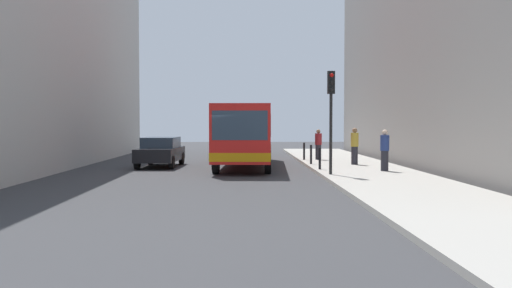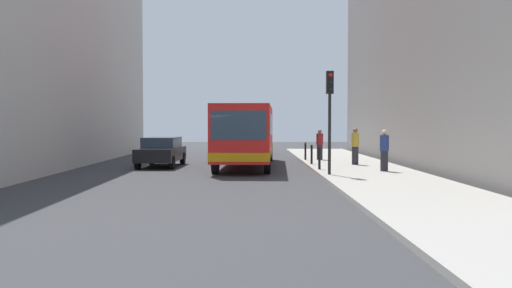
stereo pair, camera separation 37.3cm
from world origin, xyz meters
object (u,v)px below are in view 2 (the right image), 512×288
(pedestrian_far_sidewalk, at_px, (320,145))
(bollard_mid, at_px, (312,154))
(bus, at_px, (246,132))
(car_behind_bus, at_px, (249,143))
(bollard_near, at_px, (319,159))
(car_beside_bus, at_px, (161,151))
(pedestrian_near_signal, at_px, (384,150))
(traffic_light, at_px, (330,103))
(bollard_far, at_px, (305,151))
(pedestrian_mid_sidewalk, at_px, (355,146))

(pedestrian_far_sidewalk, bearing_deg, bollard_mid, -81.58)
(bus, height_order, car_behind_bus, bus)
(bollard_near, xyz_separation_m, bollard_mid, (0.00, 3.18, 0.00))
(car_beside_bus, relative_size, pedestrian_far_sidewalk, 2.66)
(pedestrian_near_signal, bearing_deg, pedestrian_far_sidewalk, -52.62)
(bollard_mid, xyz_separation_m, pedestrian_far_sidewalk, (0.80, 3.26, 0.37))
(pedestrian_near_signal, bearing_deg, bollard_near, 4.07)
(bus, distance_m, traffic_light, 7.05)
(bus, xyz_separation_m, car_beside_bus, (-4.27, -0.12, -0.94))
(pedestrian_far_sidewalk, bearing_deg, traffic_light, -72.27)
(bollard_mid, relative_size, bollard_far, 1.00)
(car_beside_bus, height_order, bollard_near, car_beside_bus)
(bollard_near, distance_m, bollard_far, 6.36)
(car_behind_bus, relative_size, pedestrian_near_signal, 2.55)
(car_beside_bus, bearing_deg, car_behind_bus, -109.57)
(traffic_light, height_order, bollard_near, traffic_light)
(bollard_mid, relative_size, pedestrian_near_signal, 0.54)
(bus, xyz_separation_m, pedestrian_near_signal, (5.89, -4.55, -0.69))
(bollard_near, bearing_deg, bus, 131.80)
(car_beside_bus, xyz_separation_m, bollard_far, (7.52, 2.85, -0.16))
(bollard_mid, bearing_deg, pedestrian_mid_sidewalk, -10.79)
(bollard_near, height_order, pedestrian_near_signal, pedestrian_near_signal)
(bollard_near, relative_size, bollard_mid, 1.00)
(traffic_light, distance_m, bollard_far, 9.11)
(pedestrian_near_signal, xyz_separation_m, pedestrian_mid_sidewalk, (-0.55, 3.70, 0.02))
(traffic_light, xyz_separation_m, pedestrian_near_signal, (2.54, 1.52, -1.97))
(traffic_light, bearing_deg, bus, 118.87)
(car_beside_bus, bearing_deg, pedestrian_near_signal, 159.15)
(bollard_near, bearing_deg, pedestrian_near_signal, -19.26)
(traffic_light, bearing_deg, pedestrian_near_signal, 30.78)
(bollard_far, xyz_separation_m, pedestrian_far_sidewalk, (0.80, 0.08, 0.37))
(bollard_near, height_order, pedestrian_mid_sidewalk, pedestrian_mid_sidewalk)
(pedestrian_near_signal, height_order, pedestrian_far_sidewalk, pedestrian_near_signal)
(car_beside_bus, distance_m, pedestrian_near_signal, 11.09)
(bollard_mid, distance_m, pedestrian_near_signal, 4.90)
(bollard_far, bearing_deg, bollard_mid, -90.00)
(car_behind_bus, height_order, bollard_mid, car_behind_bus)
(bollard_near, distance_m, pedestrian_near_signal, 2.83)
(car_beside_bus, xyz_separation_m, pedestrian_mid_sidewalk, (9.61, -0.73, 0.27))
(car_behind_bus, bearing_deg, bollard_mid, 109.74)
(bus, xyz_separation_m, bollard_near, (3.25, -3.63, -1.10))
(bus, distance_m, bollard_near, 4.99)
(traffic_light, relative_size, bollard_far, 4.32)
(traffic_light, xyz_separation_m, pedestrian_mid_sidewalk, (2.00, 5.22, -1.95))
(bollard_mid, height_order, pedestrian_mid_sidewalk, pedestrian_mid_sidewalk)
(bollard_near, distance_m, pedestrian_mid_sidewalk, 3.51)
(bollard_mid, relative_size, pedestrian_mid_sidewalk, 0.53)
(car_beside_bus, xyz_separation_m, car_behind_bus, (4.36, 10.64, 0.00))
(traffic_light, relative_size, pedestrian_far_sidewalk, 2.43)
(bus, distance_m, bollard_far, 4.38)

